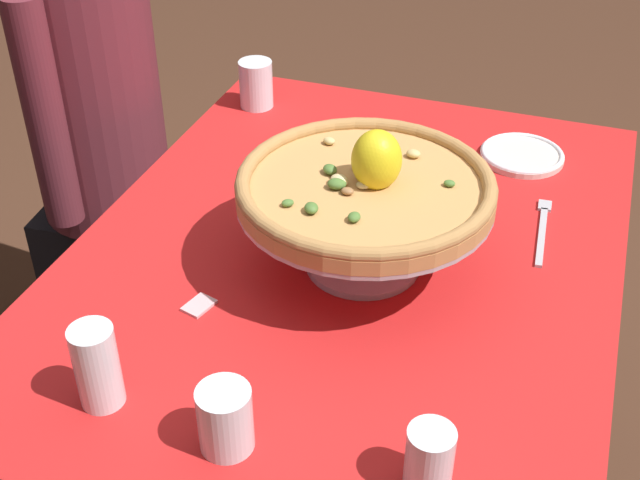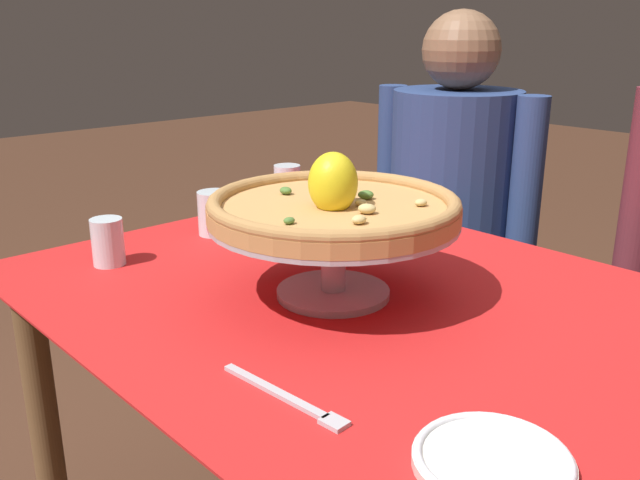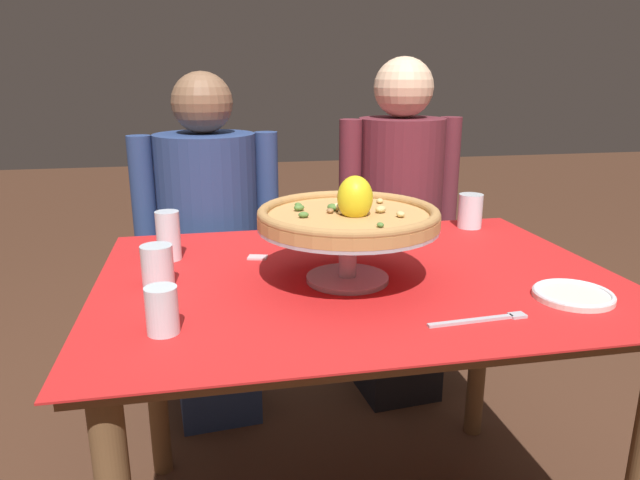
{
  "view_description": "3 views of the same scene",
  "coord_description": "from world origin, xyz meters",
  "views": [
    {
      "loc": [
        -1.13,
        -0.34,
        1.62
      ],
      "look_at": [
        -0.08,
        0.02,
        0.83
      ],
      "focal_mm": 47.09,
      "sensor_mm": 36.0,
      "label": 1
    },
    {
      "loc": [
        0.74,
        -0.78,
        1.21
      ],
      "look_at": [
        -0.05,
        -0.06,
        0.86
      ],
      "focal_mm": 38.26,
      "sensor_mm": 36.0,
      "label": 2
    },
    {
      "loc": [
        -0.35,
        -1.27,
        1.23
      ],
      "look_at": [
        -0.09,
        0.0,
        0.85
      ],
      "focal_mm": 32.41,
      "sensor_mm": 36.0,
      "label": 3
    }
  ],
  "objects": [
    {
      "name": "diner_left",
      "position": [
        -0.35,
        0.71,
        0.6
      ],
      "size": [
        0.5,
        0.37,
        1.24
      ],
      "color": "navy",
      "rests_on": "ground"
    },
    {
      "name": "pizza",
      "position": [
        -0.04,
        -0.04,
        0.92
      ],
      "size": [
        0.41,
        0.41,
        0.11
      ],
      "color": "tan",
      "rests_on": "pizza_stand"
    },
    {
      "name": "side_plate",
      "position": [
        0.41,
        -0.24,
        0.77
      ],
      "size": [
        0.17,
        0.17,
        0.02
      ],
      "color": "silver",
      "rests_on": "dining_table"
    },
    {
      "name": "sugar_packet",
      "position": [
        -0.23,
        0.17,
        0.76
      ],
      "size": [
        0.06,
        0.05,
        0.0
      ],
      "primitive_type": "cube",
      "rotation": [
        0.0,
        0.0,
        2.87
      ],
      "color": "beige",
      "rests_on": "dining_table"
    },
    {
      "name": "dinner_fork",
      "position": [
        0.17,
        -0.31,
        0.76
      ],
      "size": [
        0.21,
        0.03,
        0.01
      ],
      "color": "#B7B7C1",
      "rests_on": "dining_table"
    },
    {
      "name": "water_glass_front_left",
      "position": [
        -0.44,
        -0.25,
        0.8
      ],
      "size": [
        0.06,
        0.06,
        0.09
      ],
      "color": "silver",
      "rests_on": "dining_table"
    },
    {
      "name": "water_glass_side_left",
      "position": [
        -0.47,
        0.02,
        0.8
      ],
      "size": [
        0.07,
        0.07,
        0.1
      ],
      "color": "silver",
      "rests_on": "dining_table"
    },
    {
      "name": "diner_right",
      "position": [
        0.35,
        0.72,
        0.61
      ],
      "size": [
        0.47,
        0.35,
        1.29
      ],
      "color": "black",
      "rests_on": "ground"
    },
    {
      "name": "water_glass_back_left",
      "position": [
        -0.45,
        0.21,
        0.82
      ],
      "size": [
        0.06,
        0.06,
        0.13
      ],
      "color": "white",
      "rests_on": "dining_table"
    },
    {
      "name": "dining_table",
      "position": [
        0.0,
        0.0,
        0.65
      ],
      "size": [
        1.23,
        0.92,
        0.76
      ],
      "color": "brown",
      "rests_on": "ground"
    },
    {
      "name": "pizza_stand",
      "position": [
        -0.04,
        -0.04,
        0.86
      ],
      "size": [
        0.41,
        0.41,
        0.14
      ],
      "color": "#B7B7C1",
      "rests_on": "dining_table"
    },
    {
      "name": "water_glass_back_right",
      "position": [
        0.46,
        0.36,
        0.81
      ],
      "size": [
        0.08,
        0.08,
        0.11
      ],
      "color": "white",
      "rests_on": "dining_table"
    }
  ]
}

